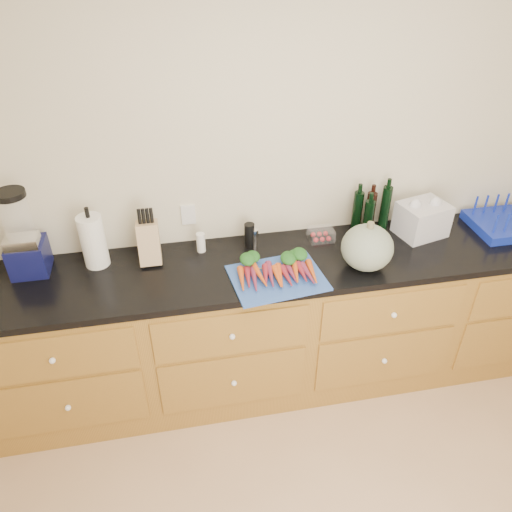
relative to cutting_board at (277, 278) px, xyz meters
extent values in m
cube|color=beige|center=(0.18, 0.48, 0.35)|extent=(4.10, 0.05, 2.60)
cube|color=brown|center=(0.18, 0.16, -0.50)|extent=(3.60, 0.60, 0.90)
cube|color=brown|center=(-1.17, -0.15, -0.23)|extent=(0.82, 0.01, 0.28)
sphere|color=white|center=(-1.17, -0.16, -0.23)|extent=(0.03, 0.03, 0.03)
cube|color=brown|center=(-1.17, -0.15, -0.59)|extent=(0.82, 0.01, 0.38)
sphere|color=white|center=(-1.17, -0.16, -0.59)|extent=(0.03, 0.03, 0.03)
cube|color=brown|center=(-0.27, -0.15, -0.23)|extent=(0.82, 0.01, 0.28)
sphere|color=white|center=(-0.27, -0.16, -0.23)|extent=(0.03, 0.03, 0.03)
cube|color=brown|center=(-0.27, -0.15, -0.59)|extent=(0.82, 0.01, 0.38)
sphere|color=white|center=(-0.27, -0.16, -0.59)|extent=(0.03, 0.03, 0.03)
cube|color=brown|center=(0.63, -0.15, -0.23)|extent=(0.82, 0.01, 0.28)
sphere|color=white|center=(0.63, -0.16, -0.23)|extent=(0.03, 0.03, 0.03)
cube|color=brown|center=(0.63, -0.15, -0.59)|extent=(0.82, 0.01, 0.38)
sphere|color=white|center=(0.63, -0.16, -0.59)|extent=(0.03, 0.03, 0.03)
cube|color=black|center=(0.18, 0.16, -0.03)|extent=(3.64, 0.62, 0.04)
cube|color=#2C54AE|center=(0.00, 0.00, 0.00)|extent=(0.52, 0.42, 0.01)
cone|color=#DC5519|center=(-0.19, -0.02, 0.03)|extent=(0.04, 0.18, 0.04)
cone|color=maroon|center=(-0.16, -0.02, 0.03)|extent=(0.04, 0.18, 0.04)
cone|color=maroon|center=(-0.13, -0.02, 0.03)|extent=(0.04, 0.18, 0.04)
cone|color=#DC5519|center=(-0.10, -0.02, 0.03)|extent=(0.04, 0.18, 0.04)
cone|color=maroon|center=(-0.07, -0.02, 0.03)|extent=(0.04, 0.18, 0.04)
cone|color=maroon|center=(-0.04, -0.02, 0.03)|extent=(0.04, 0.18, 0.04)
cone|color=#DC5519|center=(-0.01, -0.02, 0.03)|extent=(0.04, 0.18, 0.04)
ellipsoid|color=#1B511B|center=(-0.10, 0.12, 0.03)|extent=(0.18, 0.11, 0.06)
cone|color=#DC5519|center=(0.01, -0.02, 0.03)|extent=(0.04, 0.18, 0.04)
cone|color=maroon|center=(0.04, -0.02, 0.03)|extent=(0.04, 0.18, 0.04)
cone|color=maroon|center=(0.07, -0.02, 0.03)|extent=(0.04, 0.18, 0.04)
cone|color=#DC5519|center=(0.10, -0.02, 0.03)|extent=(0.04, 0.18, 0.04)
cone|color=maroon|center=(0.13, -0.02, 0.03)|extent=(0.04, 0.18, 0.04)
cone|color=maroon|center=(0.16, -0.02, 0.03)|extent=(0.04, 0.18, 0.04)
cone|color=#DC5519|center=(0.19, -0.02, 0.03)|extent=(0.04, 0.18, 0.04)
ellipsoid|color=#1B511B|center=(0.10, 0.12, 0.03)|extent=(0.18, 0.11, 0.06)
ellipsoid|color=slate|center=(0.50, 0.02, 0.12)|extent=(0.28, 0.28, 0.25)
cube|color=#0E1143|center=(-1.29, 0.32, 0.08)|extent=(0.19, 0.19, 0.18)
cube|color=silver|center=(-1.29, 0.29, 0.20)|extent=(0.17, 0.11, 0.06)
cylinder|color=white|center=(-1.29, 0.32, 0.32)|extent=(0.15, 0.15, 0.25)
cylinder|color=black|center=(-1.29, 0.32, 0.46)|extent=(0.15, 0.15, 0.03)
cylinder|color=white|center=(-0.94, 0.32, 0.14)|extent=(0.13, 0.13, 0.30)
cube|color=tan|center=(-0.65, 0.30, 0.11)|extent=(0.12, 0.12, 0.23)
cylinder|color=white|center=(-0.37, 0.34, 0.05)|extent=(0.05, 0.05, 0.11)
cylinder|color=black|center=(-0.09, 0.34, 0.07)|extent=(0.06, 0.06, 0.15)
cylinder|color=white|center=(-0.06, 0.34, 0.05)|extent=(0.05, 0.05, 0.11)
cube|color=white|center=(0.34, 0.33, 0.03)|extent=(0.14, 0.12, 0.07)
cylinder|color=black|center=(0.57, 0.38, 0.13)|extent=(0.06, 0.06, 0.26)
cylinder|color=black|center=(0.66, 0.39, 0.12)|extent=(0.06, 0.06, 0.25)
cylinder|color=black|center=(0.75, 0.38, 0.13)|extent=(0.06, 0.06, 0.28)
cylinder|color=black|center=(0.62, 0.33, 0.11)|extent=(0.06, 0.06, 0.23)
cube|color=#1328A9|center=(1.51, 0.24, 0.02)|extent=(0.44, 0.35, 0.06)
camera|label=1|loc=(-0.51, -2.05, 1.60)|focal=35.00mm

